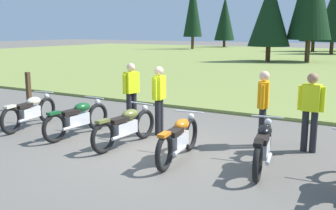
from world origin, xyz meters
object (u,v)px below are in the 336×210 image
Objects in this scene: rider_in_hivis_vest at (263,104)px; rider_near_row_end at (159,96)px; motorcycle_black at (263,146)px; motorcycle_orange at (179,138)px; motorcycle_british_green at (78,118)px; motorcycle_cream at (30,111)px; motorcycle_olive at (125,126)px; rider_checking_bike at (131,90)px; rider_with_back_turned at (311,108)px; trail_marker_post at (29,91)px.

rider_in_hivis_vest and rider_near_row_end have the same top height.
rider_near_row_end is (-2.95, 1.12, 0.51)m from motorcycle_black.
motorcycle_orange and motorcycle_black have the same top height.
motorcycle_british_green and motorcycle_orange have the same top height.
motorcycle_cream is 4.62m from motorcycle_orange.
motorcycle_cream is 0.99× the size of motorcycle_olive.
rider_with_back_turned is at bearing -0.46° from rider_checking_bike.
rider_in_hivis_vest is at bearing -1.02° from trail_marker_post.
motorcycle_orange is 6.75m from trail_marker_post.
motorcycle_cream is 6.20m from motorcycle_black.
motorcycle_cream is 6.91m from rider_with_back_turned.
rider_in_hivis_vest is 2.51m from rider_near_row_end.
motorcycle_olive and motorcycle_orange have the same top height.
rider_in_hivis_vest reaches higher than motorcycle_orange.
rider_in_hivis_vest is 1.00× the size of rider_near_row_end.
rider_in_hivis_vest is at bearing -2.34° from rider_checking_bike.
rider_near_row_end is (-1.36, 1.46, 0.51)m from motorcycle_orange.
rider_with_back_turned is (2.10, 1.84, 0.51)m from motorcycle_orange.
rider_in_hivis_vest is at bearing 13.96° from motorcycle_cream.
motorcycle_british_green and motorcycle_olive have the same top height.
rider_in_hivis_vest is (5.74, 1.43, 0.51)m from motorcycle_cream.
motorcycle_cream is 5.94m from rider_in_hivis_vest.
rider_checking_bike is at bearing 0.18° from trail_marker_post.
rider_near_row_end is (3.25, 1.16, 0.51)m from motorcycle_cream.
motorcycle_olive is 1.26× the size of rider_in_hivis_vest.
rider_in_hivis_vest is at bearing 18.97° from motorcycle_british_green.
rider_near_row_end reaches higher than trail_marker_post.
motorcycle_black is at bearing -109.00° from rider_with_back_turned.
rider_near_row_end reaches higher than motorcycle_orange.
motorcycle_orange is at bearing -37.07° from rider_checking_bike.
rider_checking_bike is at bearing 72.88° from motorcycle_british_green.
motorcycle_black is at bearing -10.67° from trail_marker_post.
rider_checking_bike is at bearing 121.62° from motorcycle_olive.
motorcycle_olive is 1.00× the size of motorcycle_orange.
rider_in_hivis_vest is 1.00× the size of rider_with_back_turned.
rider_near_row_end is at bearing 132.93° from motorcycle_orange.
rider_with_back_turned reaches higher than motorcycle_black.
rider_near_row_end reaches higher than motorcycle_cream.
motorcycle_british_green is 2.98m from motorcycle_orange.
motorcycle_orange is 2.13m from rider_in_hivis_vest.
motorcycle_british_green is at bearing -161.03° from rider_in_hivis_vest.
motorcycle_cream is 1.25× the size of rider_checking_bike.
motorcycle_british_green is at bearing -179.72° from motorcycle_black.
rider_with_back_turned is 3.48m from rider_near_row_end.
motorcycle_cream is 0.99× the size of motorcycle_british_green.
motorcycle_british_green is 3.85m from trail_marker_post.
motorcycle_british_green is 4.36m from rider_in_hivis_vest.
rider_checking_bike is at bearing 36.52° from motorcycle_cream.
rider_in_hivis_vest is at bearing 108.21° from motorcycle_black.
motorcycle_british_green is at bearing 173.76° from motorcycle_orange.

